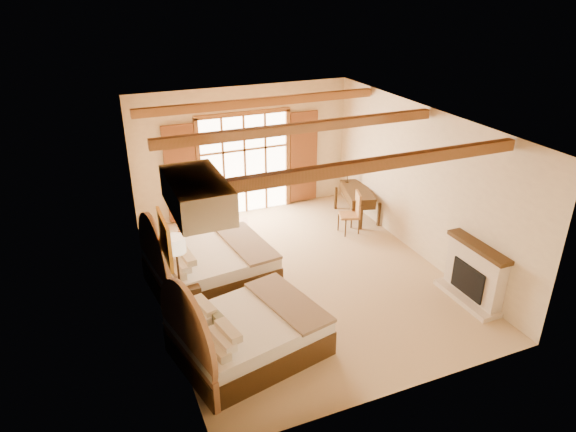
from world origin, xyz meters
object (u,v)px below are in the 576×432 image
bed_near (240,333)px  armchair (200,227)px  bed_far (203,265)px  nightstand (183,299)px  desk (357,202)px

bed_near → armchair: (0.37, 4.05, -0.07)m
bed_far → nightstand: bed_far is taller
bed_near → armchair: bed_near is taller
bed_far → desk: size_ratio=1.64×
bed_near → armchair: 4.07m
bed_near → nightstand: 1.55m
nightstand → desk: bearing=23.2°
bed_near → bed_far: bearing=78.1°
bed_near → nightstand: bearing=100.2°
bed_far → armchair: bearing=71.0°
bed_far → nightstand: bearing=-131.1°
bed_far → desk: bearing=13.6°
bed_near → desk: size_ratio=1.69×
bed_near → desk: 5.78m
bed_near → desk: (4.31, 3.86, -0.04)m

